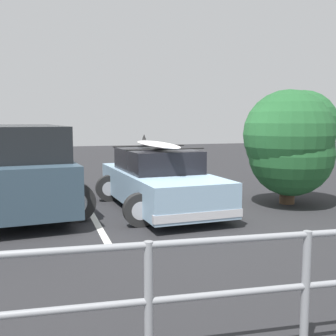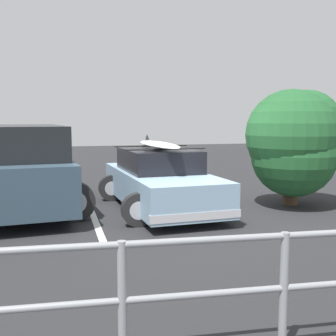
% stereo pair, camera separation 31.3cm
% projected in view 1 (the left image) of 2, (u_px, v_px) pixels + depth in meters
% --- Properties ---
extents(ground_plane, '(44.00, 44.00, 0.02)m').
position_uv_depth(ground_plane, '(178.00, 213.00, 8.67)').
color(ground_plane, '#28282B').
rests_on(ground_plane, ground).
extents(parking_stripe, '(0.12, 4.45, 0.00)m').
position_uv_depth(parking_stripe, '(91.00, 213.00, 8.57)').
color(parking_stripe, silver).
rests_on(parking_stripe, ground).
extents(sedan_car, '(2.40, 4.17, 1.55)m').
position_uv_depth(sedan_car, '(159.00, 180.00, 8.95)').
color(sedan_car, '#8CADC6').
rests_on(sedan_car, ground).
extents(suv_car, '(2.94, 4.95, 1.78)m').
position_uv_depth(suv_car, '(16.00, 167.00, 8.70)').
color(suv_car, '#334756').
rests_on(suv_car, ground).
extents(bush_near_left, '(2.31, 2.22, 2.55)m').
position_uv_depth(bush_near_left, '(292.00, 144.00, 9.29)').
color(bush_near_left, brown).
rests_on(bush_near_left, ground).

